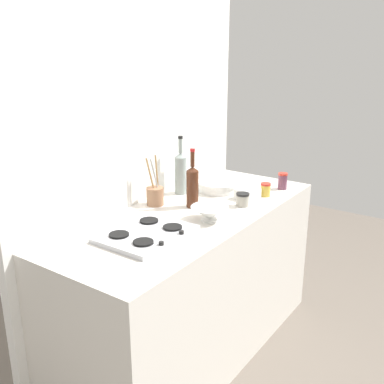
# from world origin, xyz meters

# --- Properties ---
(ground_plane) EXTENTS (6.00, 6.00, 0.00)m
(ground_plane) POSITION_xyz_m (0.00, 0.00, 0.00)
(ground_plane) COLOR #6B6056
(ground_plane) RESTS_ON ground
(counter_block) EXTENTS (1.80, 0.70, 0.90)m
(counter_block) POSITION_xyz_m (0.00, 0.00, 0.45)
(counter_block) COLOR silver
(counter_block) RESTS_ON ground
(backsplash_panel) EXTENTS (1.90, 0.06, 2.56)m
(backsplash_panel) POSITION_xyz_m (0.00, 0.38, 1.28)
(backsplash_panel) COLOR white
(backsplash_panel) RESTS_ON ground
(stovetop_hob) EXTENTS (0.44, 0.34, 0.04)m
(stovetop_hob) POSITION_xyz_m (-0.40, -0.01, 0.91)
(stovetop_hob) COLOR #B2B2B7
(stovetop_hob) RESTS_ON counter_block
(plate_stack) EXTENTS (0.26, 0.26, 0.06)m
(plate_stack) POSITION_xyz_m (0.42, 0.09, 0.93)
(plate_stack) COLOR white
(plate_stack) RESTS_ON counter_block
(wine_bottle_leftmost) EXTENTS (0.07, 0.07, 0.34)m
(wine_bottle_leftmost) POSITION_xyz_m (0.08, 0.05, 1.03)
(wine_bottle_leftmost) COLOR #472314
(wine_bottle_leftmost) RESTS_ON counter_block
(wine_bottle_mid_left) EXTENTS (0.08, 0.08, 0.37)m
(wine_bottle_mid_left) POSITION_xyz_m (0.24, 0.26, 1.04)
(wine_bottle_mid_left) COLOR gray
(wine_bottle_mid_left) RESTS_ON counter_block
(mixing_bowl) EXTENTS (0.20, 0.20, 0.08)m
(mixing_bowl) POSITION_xyz_m (-0.05, -0.15, 0.94)
(mixing_bowl) COLOR white
(mixing_bowl) RESTS_ON counter_block
(butter_dish) EXTENTS (0.15, 0.13, 0.06)m
(butter_dish) POSITION_xyz_m (0.40, -0.14, 0.93)
(butter_dish) COLOR white
(butter_dish) RESTS_ON counter_block
(utensil_crock) EXTENTS (0.10, 0.10, 0.30)m
(utensil_crock) POSITION_xyz_m (-0.02, 0.25, 0.96)
(utensil_crock) COLOR #996B4C
(utensil_crock) RESTS_ON counter_block
(condiment_jar_front) EXTENTS (0.06, 0.06, 0.08)m
(condiment_jar_front) POSITION_xyz_m (0.50, -0.20, 0.94)
(condiment_jar_front) COLOR gold
(condiment_jar_front) RESTS_ON counter_block
(condiment_jar_rear) EXTENTS (0.08, 0.08, 0.08)m
(condiment_jar_rear) POSITION_xyz_m (0.26, -0.18, 0.94)
(condiment_jar_rear) COLOR #9E998C
(condiment_jar_rear) RESTS_ON counter_block
(condiment_jar_spare) EXTENTS (0.06, 0.06, 0.11)m
(condiment_jar_spare) POSITION_xyz_m (0.70, -0.23, 0.95)
(condiment_jar_spare) COLOR #66384C
(condiment_jar_spare) RESTS_ON counter_block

